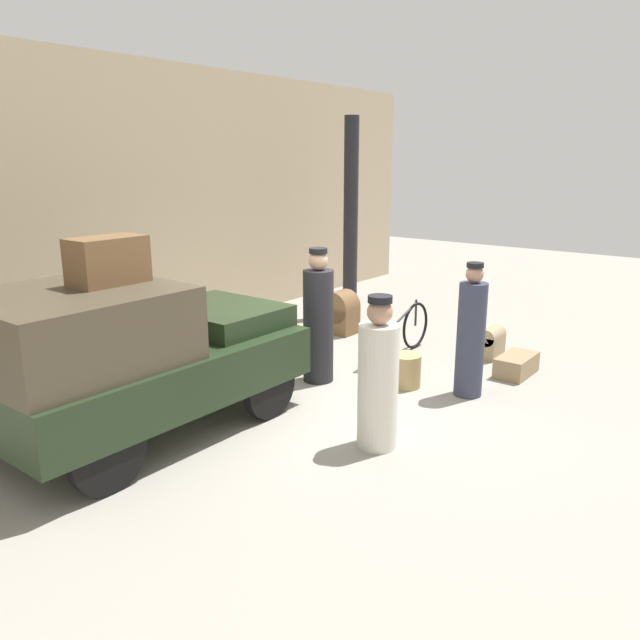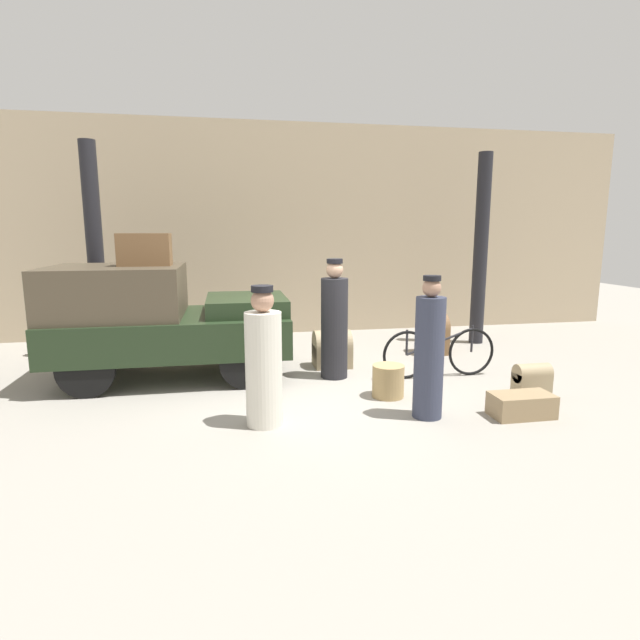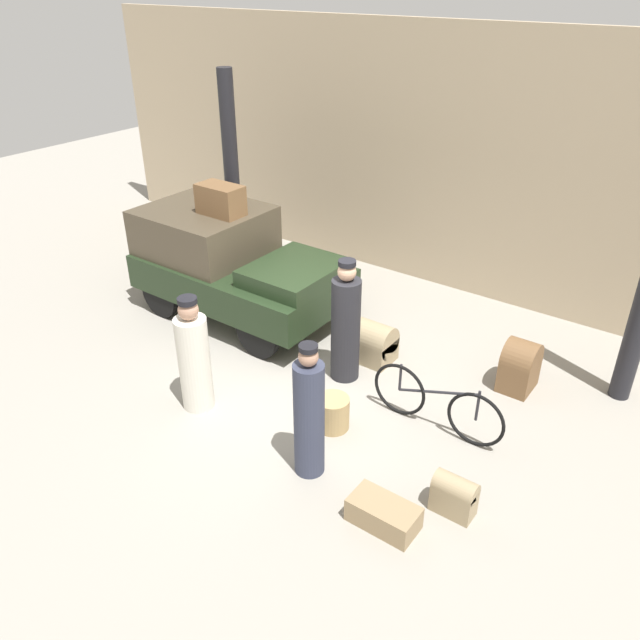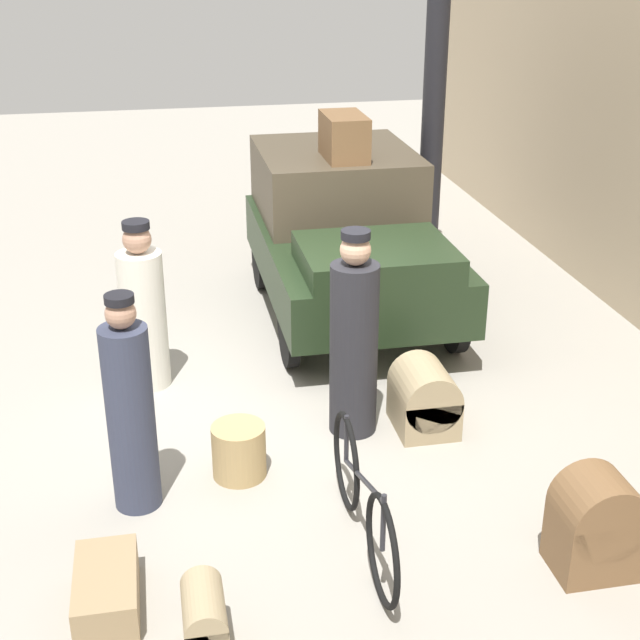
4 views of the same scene
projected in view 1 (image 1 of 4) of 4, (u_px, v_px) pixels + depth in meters
The scene contains 14 objects.
ground_plane at pixel (323, 397), 7.99m from camera, with size 30.00×30.00×0.00m, color gray.
station_building_facade at pixel (119, 205), 9.85m from camera, with size 16.00×0.15×4.50m.
canopy_pillar_right at pixel (351, 218), 11.79m from camera, with size 0.28×0.28×3.73m.
truck at pixel (127, 354), 6.66m from camera, with size 3.48×1.89×1.73m.
bicycle at pixel (398, 332), 9.55m from camera, with size 1.82×0.04×0.80m.
wicker_basket at pixel (405, 370), 8.32m from camera, with size 0.43×0.43×0.44m.
porter_standing_middle at pixel (318, 321), 8.39m from camera, with size 0.41×0.41×1.83m.
porter_lifting_near_truck at pixel (471, 336), 7.87m from camera, with size 0.36×0.36×1.73m.
porter_carrying_trunk at pixel (378, 380), 6.46m from camera, with size 0.42×0.42×1.64m.
trunk_umber_medium at pixel (340, 312), 10.85m from camera, with size 0.44×0.56×0.75m.
trunk_large_brown at pixel (516, 365), 8.78m from camera, with size 0.74×0.40×0.29m.
suitcase_black_upright at pixel (492, 342), 9.51m from camera, with size 0.47×0.26×0.48m.
trunk_wicker_pale at pixel (289, 350), 8.97m from camera, with size 0.61×0.51×0.62m.
trunk_on_truck_roof at pixel (108, 261), 6.30m from camera, with size 0.75×0.43×0.48m.
Camera 1 is at (-5.91, -4.58, 2.97)m, focal length 35.00 mm.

